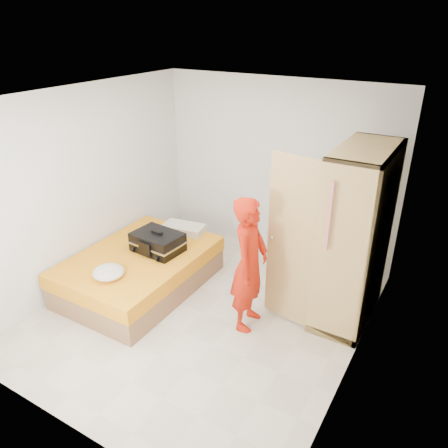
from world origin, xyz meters
The scene contains 7 objects.
room centered at (0.00, 0.00, 1.30)m, with size 4.00×4.02×2.60m.
bed centered at (-1.05, 0.06, 0.25)m, with size 1.42×2.02×0.50m.
wardrobe centered at (1.45, 0.86, 1.00)m, with size 1.16×1.20×2.10m.
person centered at (0.56, 0.11, 0.81)m, with size 0.59×0.39×1.61m, color red.
suitcase centered at (-0.89, 0.27, 0.62)m, with size 0.68×0.53×0.28m.
round_cushion centered at (-0.98, -0.55, 0.57)m, with size 0.37×0.37×0.14m, color beige.
pillow centered at (-0.92, 0.91, 0.55)m, with size 0.59×0.30×0.11m, color beige.
Camera 1 is at (2.46, -3.66, 3.32)m, focal length 35.00 mm.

